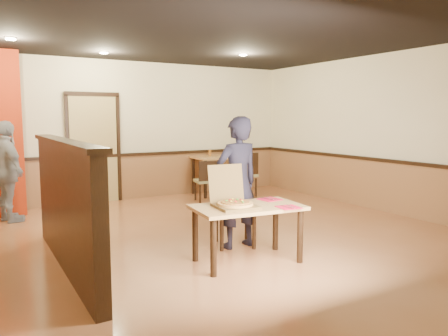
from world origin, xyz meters
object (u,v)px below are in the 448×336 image
object	(u,v)px
diner_chair	(233,202)
diner	(237,183)
passerby	(8,172)
side_chair_right	(245,173)
side_table	(212,165)
side_chair_left	(207,179)
condiment	(210,153)
pizza_box	(234,202)
main_table	(248,215)

from	to	relation	value
diner_chair	diner	world-z (taller)	diner
diner	passerby	world-z (taller)	diner
side_chair_right	side_table	size ratio (longest dim) A/B	1.14
side_chair_left	side_chair_right	distance (m)	0.91
condiment	diner	bearing A→B (deg)	-113.15
diner_chair	side_chair_left	size ratio (longest dim) A/B	1.26
side_chair_left	pizza_box	xyz separation A→B (m)	(-1.47, -3.45, 0.28)
main_table	side_chair_right	size ratio (longest dim) A/B	1.39
diner_chair	side_table	bearing A→B (deg)	85.41
diner	pizza_box	xyz separation A→B (m)	(-0.39, -0.54, -0.12)
side_chair_left	passerby	xyz separation A→B (m)	(-3.54, 0.10, 0.37)
side_chair_right	pizza_box	size ratio (longest dim) A/B	1.69
diner_chair	passerby	bearing A→B (deg)	150.75
main_table	side_chair_left	xyz separation A→B (m)	(1.29, 3.47, -0.11)
passerby	diner	bearing A→B (deg)	-159.36
diner_chair	side_chair_right	xyz separation A→B (m)	(1.95, 2.74, -0.05)
side_table	condiment	xyz separation A→B (m)	(0.01, 0.12, 0.26)
condiment	side_chair_right	bearing A→B (deg)	-59.30
diner_chair	side_chair_left	bearing A→B (deg)	88.73
main_table	diner_chair	xyz separation A→B (m)	(0.24, 0.71, 0.00)
side_chair_left	main_table	bearing A→B (deg)	79.74
main_table	side_chair_left	distance (m)	3.70
diner	diner_chair	bearing A→B (deg)	-106.17
pizza_box	side_chair_left	bearing A→B (deg)	72.84
main_table	side_chair_left	bearing A→B (deg)	75.58
passerby	side_chair_left	bearing A→B (deg)	-110.24
side_table	pizza_box	xyz separation A→B (m)	(-1.93, -4.06, 0.08)
side_chair_left	diner	xyz separation A→B (m)	(-1.08, -2.90, 0.40)
passerby	side_table	bearing A→B (deg)	-101.36
condiment	diner_chair	bearing A→B (deg)	-113.58
passerby	pizza_box	distance (m)	4.11
side_chair_left	diner	world-z (taller)	diner
main_table	condiment	bearing A→B (deg)	73.26
side_chair_right	diner	xyz separation A→B (m)	(-1.99, -2.89, 0.33)
diner	condiment	world-z (taller)	diner
side_chair_right	passerby	size ratio (longest dim) A/B	0.58
side_chair_right	condiment	world-z (taller)	condiment
side_chair_left	passerby	bearing A→B (deg)	8.64
main_table	side_chair_right	xyz separation A→B (m)	(2.20, 3.45, -0.05)
side_table	pizza_box	size ratio (longest dim) A/B	1.49
main_table	diner	distance (m)	0.66
pizza_box	passerby	bearing A→B (deg)	126.20
diner_chair	side_table	world-z (taller)	diner_chair
side_chair_left	side_chair_right	world-z (taller)	side_chair_right
diner_chair	passerby	world-z (taller)	passerby
side_table	pizza_box	bearing A→B (deg)	-115.49
diner_chair	diner	xyz separation A→B (m)	(-0.03, -0.15, 0.28)
diner_chair	passerby	xyz separation A→B (m)	(-2.49, 2.85, 0.25)
diner_chair	side_chair_left	distance (m)	2.95
diner_chair	condiment	world-z (taller)	diner_chair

